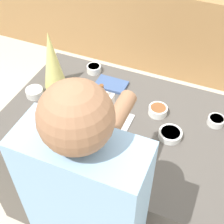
{
  "coord_description": "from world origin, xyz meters",
  "views": [
    {
      "loc": [
        0.43,
        -1.23,
        2.27
      ],
      "look_at": [
        -0.09,
        0.0,
        0.94
      ],
      "focal_mm": 50.0,
      "sensor_mm": 36.0,
      "label": 1
    }
  ],
  "objects_px": {
    "baking_tray": "(93,123)",
    "candy_bowl_near_tray_right": "(94,69)",
    "decorative_tree": "(52,60)",
    "candy_bowl_beside_tree": "(35,92)",
    "candy_bowl_behind_tray": "(216,121)",
    "candy_bowl_front_corner": "(158,110)",
    "cookbook": "(111,84)",
    "candy_bowl_far_right": "(170,134)",
    "gingerbread_house": "(92,110)"
  },
  "relations": [
    {
      "from": "decorative_tree",
      "to": "candy_bowl_beside_tree",
      "type": "distance_m",
      "value": 0.24
    },
    {
      "from": "gingerbread_house",
      "to": "candy_bowl_front_corner",
      "type": "bearing_deg",
      "value": 35.11
    },
    {
      "from": "decorative_tree",
      "to": "gingerbread_house",
      "type": "bearing_deg",
      "value": -30.31
    },
    {
      "from": "decorative_tree",
      "to": "cookbook",
      "type": "relative_size",
      "value": 1.94
    },
    {
      "from": "candy_bowl_front_corner",
      "to": "candy_bowl_far_right",
      "type": "bearing_deg",
      "value": -51.59
    },
    {
      "from": "decorative_tree",
      "to": "candy_bowl_beside_tree",
      "type": "bearing_deg",
      "value": -116.82
    },
    {
      "from": "candy_bowl_far_right",
      "to": "candy_bowl_near_tray_right",
      "type": "distance_m",
      "value": 0.78
    },
    {
      "from": "candy_bowl_front_corner",
      "to": "candy_bowl_near_tray_right",
      "type": "distance_m",
      "value": 0.6
    },
    {
      "from": "candy_bowl_beside_tree",
      "to": "candy_bowl_far_right",
      "type": "bearing_deg",
      "value": -0.1
    },
    {
      "from": "decorative_tree",
      "to": "candy_bowl_behind_tray",
      "type": "height_order",
      "value": "decorative_tree"
    },
    {
      "from": "decorative_tree",
      "to": "candy_bowl_front_corner",
      "type": "xyz_separation_m",
      "value": [
        0.73,
        0.01,
        -0.18
      ]
    },
    {
      "from": "baking_tray",
      "to": "candy_bowl_front_corner",
      "type": "distance_m",
      "value": 0.41
    },
    {
      "from": "candy_bowl_beside_tree",
      "to": "baking_tray",
      "type": "bearing_deg",
      "value": -10.19
    },
    {
      "from": "candy_bowl_near_tray_right",
      "to": "candy_bowl_behind_tray",
      "type": "bearing_deg",
      "value": -11.13
    },
    {
      "from": "decorative_tree",
      "to": "candy_bowl_near_tray_right",
      "type": "relative_size",
      "value": 4.05
    },
    {
      "from": "decorative_tree",
      "to": "candy_bowl_far_right",
      "type": "bearing_deg",
      "value": -9.8
    },
    {
      "from": "candy_bowl_beside_tree",
      "to": "candy_bowl_near_tray_right",
      "type": "bearing_deg",
      "value": 56.83
    },
    {
      "from": "baking_tray",
      "to": "candy_bowl_near_tray_right",
      "type": "distance_m",
      "value": 0.51
    },
    {
      "from": "candy_bowl_beside_tree",
      "to": "cookbook",
      "type": "distance_m",
      "value": 0.52
    },
    {
      "from": "candy_bowl_front_corner",
      "to": "candy_bowl_beside_tree",
      "type": "distance_m",
      "value": 0.82
    },
    {
      "from": "cookbook",
      "to": "candy_bowl_beside_tree",
      "type": "bearing_deg",
      "value": -145.89
    },
    {
      "from": "candy_bowl_far_right",
      "to": "candy_bowl_beside_tree",
      "type": "distance_m",
      "value": 0.93
    },
    {
      "from": "baking_tray",
      "to": "candy_bowl_near_tray_right",
      "type": "relative_size",
      "value": 4.22
    },
    {
      "from": "gingerbread_house",
      "to": "decorative_tree",
      "type": "height_order",
      "value": "decorative_tree"
    },
    {
      "from": "decorative_tree",
      "to": "candy_bowl_beside_tree",
      "type": "height_order",
      "value": "decorative_tree"
    },
    {
      "from": "gingerbread_house",
      "to": "candy_bowl_far_right",
      "type": "relative_size",
      "value": 2.14
    },
    {
      "from": "baking_tray",
      "to": "candy_bowl_front_corner",
      "type": "bearing_deg",
      "value": 35.1
    },
    {
      "from": "gingerbread_house",
      "to": "cookbook",
      "type": "xyz_separation_m",
      "value": [
        -0.04,
        0.37,
        -0.11
      ]
    },
    {
      "from": "candy_bowl_behind_tray",
      "to": "candy_bowl_near_tray_right",
      "type": "bearing_deg",
      "value": 168.87
    },
    {
      "from": "gingerbread_house",
      "to": "candy_bowl_far_right",
      "type": "distance_m",
      "value": 0.48
    },
    {
      "from": "gingerbread_house",
      "to": "baking_tray",
      "type": "bearing_deg",
      "value": -153.4
    },
    {
      "from": "candy_bowl_beside_tree",
      "to": "cookbook",
      "type": "xyz_separation_m",
      "value": [
        0.43,
        0.29,
        -0.02
      ]
    },
    {
      "from": "candy_bowl_far_right",
      "to": "candy_bowl_near_tray_right",
      "type": "xyz_separation_m",
      "value": [
        -0.67,
        0.39,
        0.01
      ]
    },
    {
      "from": "cookbook",
      "to": "decorative_tree",
      "type": "bearing_deg",
      "value": -157.85
    },
    {
      "from": "decorative_tree",
      "to": "candy_bowl_near_tray_right",
      "type": "distance_m",
      "value": 0.35
    },
    {
      "from": "candy_bowl_front_corner",
      "to": "candy_bowl_near_tray_right",
      "type": "xyz_separation_m",
      "value": [
        -0.55,
        0.23,
        0.0
      ]
    },
    {
      "from": "candy_bowl_near_tray_right",
      "to": "candy_bowl_beside_tree",
      "type": "relative_size",
      "value": 0.9
    },
    {
      "from": "baking_tray",
      "to": "candy_bowl_front_corner",
      "type": "relative_size",
      "value": 3.67
    },
    {
      "from": "candy_bowl_behind_tray",
      "to": "cookbook",
      "type": "distance_m",
      "value": 0.73
    },
    {
      "from": "decorative_tree",
      "to": "candy_bowl_near_tray_right",
      "type": "height_order",
      "value": "decorative_tree"
    },
    {
      "from": "baking_tray",
      "to": "candy_bowl_behind_tray",
      "type": "xyz_separation_m",
      "value": [
        0.69,
        0.29,
        0.02
      ]
    },
    {
      "from": "decorative_tree",
      "to": "cookbook",
      "type": "distance_m",
      "value": 0.43
    },
    {
      "from": "gingerbread_house",
      "to": "candy_bowl_behind_tray",
      "type": "distance_m",
      "value": 0.75
    },
    {
      "from": "gingerbread_house",
      "to": "decorative_tree",
      "type": "xyz_separation_m",
      "value": [
        -0.39,
        0.23,
        0.09
      ]
    },
    {
      "from": "candy_bowl_behind_tray",
      "to": "baking_tray",
      "type": "bearing_deg",
      "value": -157.07
    },
    {
      "from": "candy_bowl_behind_tray",
      "to": "candy_bowl_far_right",
      "type": "bearing_deg",
      "value": -137.34
    },
    {
      "from": "candy_bowl_behind_tray",
      "to": "candy_bowl_front_corner",
      "type": "bearing_deg",
      "value": -171.31
    },
    {
      "from": "gingerbread_house",
      "to": "candy_bowl_far_right",
      "type": "bearing_deg",
      "value": 10.07
    },
    {
      "from": "candy_bowl_near_tray_right",
      "to": "decorative_tree",
      "type": "bearing_deg",
      "value": -126.64
    },
    {
      "from": "candy_bowl_near_tray_right",
      "to": "candy_bowl_beside_tree",
      "type": "bearing_deg",
      "value": -123.17
    }
  ]
}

